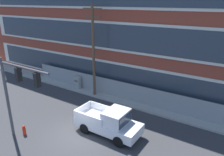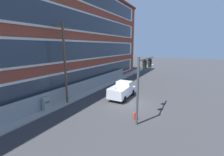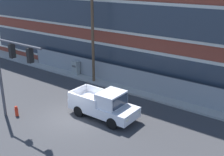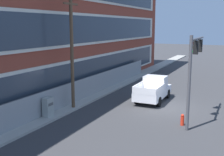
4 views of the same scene
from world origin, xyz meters
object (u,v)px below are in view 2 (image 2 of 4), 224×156
traffic_signal_mast (143,76)px  fire_hydrant (135,116)px  utility_pole_near_corner (65,62)px  pickup_truck_white (123,90)px  electrical_cabinet (46,104)px

traffic_signal_mast → fire_hydrant: (-0.60, 0.43, -3.79)m
utility_pole_near_corner → fire_hydrant: (-0.01, -8.52, -4.66)m
traffic_signal_mast → pickup_truck_white: traffic_signal_mast is taller
traffic_signal_mast → pickup_truck_white: 6.94m
traffic_signal_mast → pickup_truck_white: (4.63, 4.06, -3.20)m
electrical_cabinet → fire_hydrant: bearing=-73.3°
pickup_truck_white → utility_pole_near_corner: utility_pole_near_corner is taller
pickup_truck_white → utility_pole_near_corner: (-5.22, 4.90, 4.07)m
traffic_signal_mast → fire_hydrant: bearing=144.3°
fire_hydrant → pickup_truck_white: bearing=34.7°
traffic_signal_mast → pickup_truck_white: size_ratio=1.18×
utility_pole_near_corner → electrical_cabinet: utility_pole_near_corner is taller
traffic_signal_mast → electrical_cabinet: bearing=109.3°
utility_pole_near_corner → traffic_signal_mast: bearing=-86.2°
traffic_signal_mast → utility_pole_near_corner: bearing=93.8°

